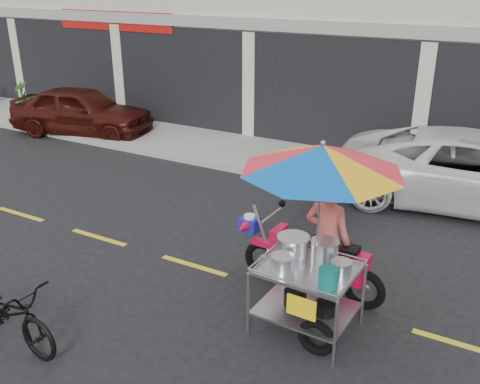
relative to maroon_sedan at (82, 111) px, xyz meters
The scene contains 8 objects.
ground 10.12m from the maroon_sedan, 27.75° to the right, with size 90.00×90.00×0.00m, color black.
sidewalk 8.99m from the maroon_sedan, ahead, with size 45.00×3.00×0.15m, color gray.
centerline 10.12m from the maroon_sedan, 27.75° to the right, with size 42.00×0.10×0.01m, color gold.
maroon_sedan is the anchor object (origin of this frame).
white_pickup 10.42m from the maroon_sedan, ahead, with size 2.41×5.23×1.45m, color silver.
plant_short 3.29m from the maroon_sedan, 168.98° to the left, with size 0.54×0.54×0.97m, color #284A1B.
near_bicycle 9.52m from the maroon_sedan, 50.86° to the right, with size 0.60×1.72×0.90m, color black.
food_vendor_rig 10.41m from the maroon_sedan, 28.83° to the right, with size 2.52×2.09×2.55m.
Camera 1 is at (2.24, -6.09, 4.29)m, focal length 40.00 mm.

